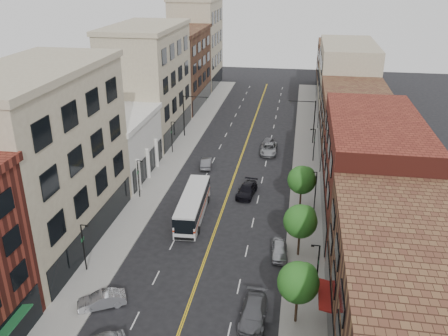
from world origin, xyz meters
The scene contains 31 objects.
sidewalk_left centered at (-10.00, 35.00, 0.07)m, with size 4.00×110.00×0.15m, color gray.
sidewalk_right centered at (10.00, 35.00, 0.07)m, with size 4.00×110.00×0.15m, color gray.
bldg_l_tanoffice centered at (-17.00, 13.00, 9.00)m, with size 10.00×22.00×18.00m, color gray.
bldg_l_white centered at (-17.00, 31.00, 4.00)m, with size 10.00×14.00×8.00m, color silver.
bldg_l_far_a centered at (-17.00, 48.00, 9.00)m, with size 10.00×20.00×18.00m, color gray.
bldg_l_far_b centered at (-17.00, 68.00, 7.50)m, with size 10.00×20.00×15.00m, color brown.
bldg_l_far_c centered at (-17.00, 86.00, 10.00)m, with size 10.00×16.00×20.00m, color gray.
bldg_r_near centered at (17.00, 0.00, 5.00)m, with size 10.00×26.00×10.00m, color brown.
bldg_r_mid centered at (17.00, 24.00, 6.00)m, with size 10.00×22.00×12.00m, color maroon.
bldg_r_far_a centered at (17.00, 45.00, 5.00)m, with size 10.00×20.00×10.00m, color brown.
bldg_r_far_b centered at (17.00, 66.00, 7.00)m, with size 10.00×22.00×14.00m, color gray.
bldg_r_far_c centered at (17.00, 86.00, 5.50)m, with size 10.00×18.00×11.00m, color brown.
tree_r_1 centered at (9.39, 4.07, 4.13)m, with size 3.40×3.40×5.59m.
tree_r_2 centered at (9.39, 14.07, 4.13)m, with size 3.40×3.40×5.59m.
tree_r_3 centered at (9.39, 24.07, 4.13)m, with size 3.40×3.40×5.59m.
lamp_l_1 centered at (-10.95, 8.00, 2.97)m, with size 0.81×0.55×5.05m.
lamp_l_2 centered at (-10.95, 24.00, 2.97)m, with size 0.81×0.55×5.05m.
lamp_l_3 centered at (-10.95, 40.00, 2.97)m, with size 0.81×0.55×5.05m.
lamp_r_1 centered at (10.95, 8.00, 2.97)m, with size 0.81×0.55×5.05m.
lamp_r_2 centered at (10.95, 24.00, 2.97)m, with size 0.81×0.55×5.05m.
lamp_r_3 centered at (10.95, 40.00, 2.97)m, with size 0.81×0.55×5.05m.
signal_mast_left centered at (-10.27, 48.00, 4.65)m, with size 4.49×0.18×7.20m.
signal_mast_right centered at (10.27, 48.00, 4.65)m, with size 4.49×0.18×7.20m.
city_bus centered at (-3.14, 20.23, 1.70)m, with size 3.18×11.47×2.92m.
car_angle_b centered at (-7.40, 3.27, 0.68)m, with size 1.44×4.14×1.37m, color silver.
car_parked_mid centered at (5.80, 3.69, 0.76)m, with size 2.13×5.23×1.52m, color #515257.
car_parked_far centered at (7.40, 13.65, 0.69)m, with size 1.63×4.04×1.38m, color #A2A4AA.
car_lane_behind centered at (-4.56, 35.23, 0.69)m, with size 1.47×4.21×1.39m, color #525257.
car_lane_a centered at (2.45, 27.00, 0.73)m, with size 2.04×5.03×1.46m, color black.
car_lane_b centered at (4.10, 42.33, 0.77)m, with size 2.55×5.54×1.54m, color gray.
car_lane_c centered at (3.69, 44.51, 0.77)m, with size 1.82×4.53×1.54m, color #58575D.
Camera 1 is at (8.53, -27.83, 27.47)m, focal length 38.00 mm.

